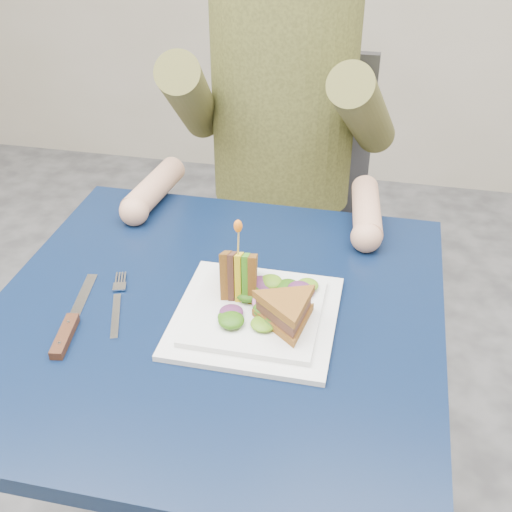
% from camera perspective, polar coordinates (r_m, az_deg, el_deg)
% --- Properties ---
extents(table, '(0.75, 0.75, 0.73)m').
position_cam_1_polar(table, '(1.12, -3.62, -8.03)').
color(table, black).
rests_on(table, ground).
extents(chair, '(0.42, 0.40, 0.93)m').
position_cam_1_polar(chair, '(1.77, 2.73, 4.80)').
color(chair, '#47474C').
rests_on(chair, ground).
extents(diner, '(0.54, 0.59, 0.74)m').
position_cam_1_polar(diner, '(1.52, 2.37, 15.20)').
color(diner, '#4B4C22').
rests_on(diner, chair).
extents(plate, '(0.26, 0.26, 0.02)m').
position_cam_1_polar(plate, '(1.05, -0.04, -5.26)').
color(plate, white).
rests_on(plate, table).
extents(sandwich_flat, '(0.16, 0.16, 0.05)m').
position_cam_1_polar(sandwich_flat, '(1.00, 2.75, -4.94)').
color(sandwich_flat, brown).
rests_on(sandwich_flat, plate).
extents(sandwich_upright, '(0.08, 0.13, 0.13)m').
position_cam_1_polar(sandwich_upright, '(1.06, -1.53, -1.59)').
color(sandwich_upright, brown).
rests_on(sandwich_upright, plate).
extents(fork, '(0.07, 0.17, 0.01)m').
position_cam_1_polar(fork, '(1.10, -12.24, -4.28)').
color(fork, silver).
rests_on(fork, table).
extents(knife, '(0.06, 0.22, 0.02)m').
position_cam_1_polar(knife, '(1.07, -16.34, -6.18)').
color(knife, silver).
rests_on(knife, table).
extents(toothpick, '(0.01, 0.01, 0.06)m').
position_cam_1_polar(toothpick, '(1.02, -1.58, 1.33)').
color(toothpick, tan).
rests_on(toothpick, sandwich_upright).
extents(toothpick_frill, '(0.01, 0.01, 0.02)m').
position_cam_1_polar(toothpick_frill, '(1.01, -1.61, 2.67)').
color(toothpick_frill, orange).
rests_on(toothpick_frill, sandwich_upright).
extents(lettuce_spill, '(0.15, 0.13, 0.02)m').
position_cam_1_polar(lettuce_spill, '(1.04, 0.34, -4.05)').
color(lettuce_spill, '#337A14').
rests_on(lettuce_spill, plate).
extents(onion_ring, '(0.04, 0.04, 0.02)m').
position_cam_1_polar(onion_ring, '(1.03, 0.83, -4.07)').
color(onion_ring, '#9E4C7A').
rests_on(onion_ring, plate).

